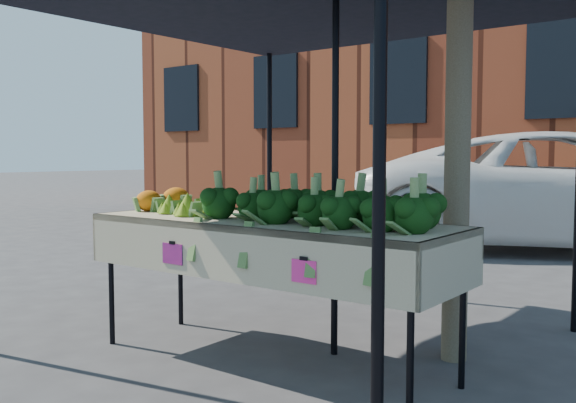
# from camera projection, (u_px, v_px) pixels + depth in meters

# --- Properties ---
(ground) EXTENTS (90.00, 90.00, 0.00)m
(ground) POSITION_uv_depth(u_px,v_px,m) (284.00, 368.00, 3.87)
(ground) COLOR #353538
(table) EXTENTS (2.41, 0.83, 0.90)m
(table) POSITION_uv_depth(u_px,v_px,m) (268.00, 292.00, 3.92)
(table) COLOR beige
(table) RESTS_ON ground
(canopy) EXTENTS (3.16, 3.16, 2.74)m
(canopy) POSITION_uv_depth(u_px,v_px,m) (299.00, 144.00, 4.32)
(canopy) COLOR black
(canopy) RESTS_ON ground
(broccoli_heap) EXTENTS (1.53, 0.56, 0.25)m
(broccoli_heap) POSITION_uv_depth(u_px,v_px,m) (319.00, 201.00, 3.68)
(broccoli_heap) COLOR black
(broccoli_heap) RESTS_ON table
(romanesco_cluster) EXTENTS (0.42, 0.46, 0.19)m
(romanesco_cluster) POSITION_uv_depth(u_px,v_px,m) (190.00, 199.00, 4.28)
(romanesco_cluster) COLOR #90A321
(romanesco_cluster) RESTS_ON table
(cauliflower_pair) EXTENTS (0.22, 0.42, 0.17)m
(cauliflower_pair) POSITION_uv_depth(u_px,v_px,m) (163.00, 198.00, 4.57)
(cauliflower_pair) COLOR orange
(cauliflower_pair) RESTS_ON table
(vehicle) EXTENTS (2.57, 3.12, 5.84)m
(vehicle) POSITION_uv_depth(u_px,v_px,m) (576.00, 35.00, 8.62)
(vehicle) COLOR white
(vehicle) RESTS_ON ground
(building_left) EXTENTS (12.00, 8.00, 9.00)m
(building_left) POSITION_uv_depth(u_px,v_px,m) (421.00, 29.00, 16.06)
(building_left) COLOR maroon
(building_left) RESTS_ON ground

